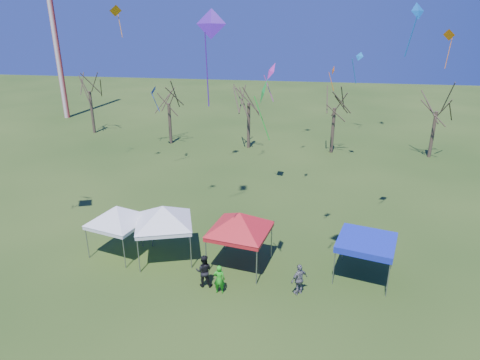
% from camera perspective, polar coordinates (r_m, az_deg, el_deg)
% --- Properties ---
extents(ground, '(140.00, 140.00, 0.00)m').
position_cam_1_polar(ground, '(22.32, -1.41, -14.65)').
color(ground, '#234115').
rests_on(ground, ground).
extents(radio_mast, '(0.70, 0.70, 25.00)m').
position_cam_1_polar(radio_mast, '(60.42, -23.76, 19.29)').
color(radio_mast, silver).
rests_on(radio_mast, ground).
extents(tree_0, '(3.83, 3.83, 8.44)m').
position_cam_1_polar(tree_0, '(51.57, -19.68, 12.94)').
color(tree_0, '#3D2D21').
rests_on(tree_0, ground).
extents(tree_1, '(3.42, 3.42, 7.54)m').
position_cam_1_polar(tree_1, '(45.22, -9.60, 11.91)').
color(tree_1, '#3D2D21').
rests_on(tree_1, ground).
extents(tree_2, '(3.71, 3.71, 8.18)m').
position_cam_1_polar(tree_2, '(43.00, 1.19, 12.38)').
color(tree_2, '#3D2D21').
rests_on(tree_2, ground).
extents(tree_3, '(3.59, 3.59, 7.91)m').
position_cam_1_polar(tree_3, '(42.43, 12.68, 11.46)').
color(tree_3, '#3D2D21').
rests_on(tree_3, ground).
extents(tree_4, '(3.58, 3.58, 7.89)m').
position_cam_1_polar(tree_4, '(43.99, 25.06, 10.30)').
color(tree_4, '#3D2D21').
rests_on(tree_4, ground).
extents(tent_white_west, '(3.76, 3.76, 3.44)m').
position_cam_1_polar(tent_white_west, '(25.18, -16.09, -3.76)').
color(tent_white_west, gray).
rests_on(tent_white_west, ground).
extents(tent_white_mid, '(4.02, 4.02, 3.72)m').
position_cam_1_polar(tent_white_mid, '(24.01, -10.26, -3.90)').
color(tent_white_mid, gray).
rests_on(tent_white_mid, ground).
extents(tent_red, '(4.18, 4.18, 3.75)m').
position_cam_1_polar(tent_red, '(22.81, -0.02, -4.87)').
color(tent_red, gray).
rests_on(tent_red, ground).
extents(tent_blue, '(3.47, 3.47, 2.24)m').
position_cam_1_polar(tent_blue, '(23.26, 16.51, -8.00)').
color(tent_blue, gray).
rests_on(tent_blue, ground).
extents(person_grey, '(1.01, 0.95, 1.67)m').
position_cam_1_polar(person_grey, '(21.91, 7.91, -12.99)').
color(person_grey, slate).
rests_on(person_grey, ground).
extents(person_dark, '(0.92, 0.75, 1.76)m').
position_cam_1_polar(person_dark, '(22.32, -4.84, -11.97)').
color(person_dark, black).
rests_on(person_dark, ground).
extents(person_green, '(0.59, 0.41, 1.57)m').
position_cam_1_polar(person_green, '(21.84, -2.79, -13.06)').
color(person_green, green).
rests_on(person_green, ground).
extents(kite_19, '(0.57, 0.82, 2.18)m').
position_cam_1_polar(kite_19, '(38.23, 12.27, 14.02)').
color(kite_19, '#FF640D').
rests_on(kite_19, ground).
extents(kite_22, '(0.99, 0.98, 2.67)m').
position_cam_1_polar(kite_22, '(37.85, 15.57, 15.45)').
color(kite_22, blue).
rests_on(kite_22, ground).
extents(kite_12, '(1.04, 0.95, 3.12)m').
position_cam_1_polar(kite_12, '(39.95, 26.11, 16.91)').
color(kite_12, orange).
rests_on(kite_12, ground).
extents(kite_5, '(1.13, 0.44, 3.67)m').
position_cam_1_polar(kite_5, '(16.80, -3.91, 19.87)').
color(kite_5, '#5018AC').
rests_on(kite_5, ground).
extents(kite_11, '(1.07, 1.43, 2.82)m').
position_cam_1_polar(kite_11, '(30.62, 4.10, 14.26)').
color(kite_11, '#DB30AF').
rests_on(kite_11, ground).
extents(kite_2, '(1.21, 1.18, 2.72)m').
position_cam_1_polar(kite_2, '(40.95, -16.26, 20.83)').
color(kite_2, orange).
rests_on(kite_2, ground).
extents(kite_27, '(0.73, 1.14, 2.75)m').
position_cam_1_polar(kite_27, '(17.97, 3.05, 11.65)').
color(kite_27, green).
rests_on(kite_27, ground).
extents(kite_13, '(0.76, 1.05, 2.66)m').
position_cam_1_polar(kite_13, '(43.00, -11.49, 11.62)').
color(kite_13, '#1229C8').
rests_on(kite_13, ground).
extents(kite_17, '(0.90, 0.75, 2.65)m').
position_cam_1_polar(kite_17, '(24.67, 22.61, 19.94)').
color(kite_17, blue).
rests_on(kite_17, ground).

